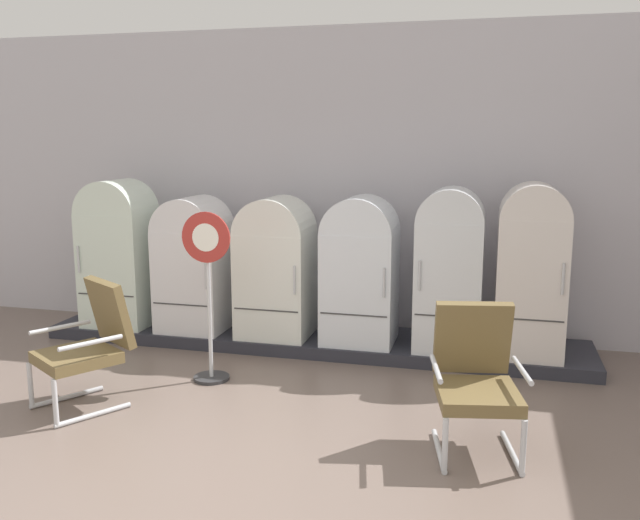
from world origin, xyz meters
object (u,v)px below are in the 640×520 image
(refrigerator_4, at_px, (450,265))
(refrigerator_2, at_px, (276,264))
(refrigerator_0, at_px, (119,249))
(refrigerator_5, at_px, (531,264))
(sign_stand, at_px, (209,300))
(refrigerator_1, at_px, (194,261))
(armchair_left, at_px, (89,341))
(armchair_right, at_px, (476,375))
(refrigerator_3, at_px, (360,266))

(refrigerator_4, bearing_deg, refrigerator_2, 179.23)
(refrigerator_0, distance_m, refrigerator_5, 4.25)
(refrigerator_5, distance_m, sign_stand, 2.97)
(refrigerator_1, distance_m, armchair_left, 1.88)
(refrigerator_5, height_order, armchair_right, refrigerator_5)
(armchair_right, distance_m, sign_stand, 2.45)
(refrigerator_2, bearing_deg, refrigerator_0, -179.35)
(refrigerator_2, xyz_separation_m, refrigerator_5, (2.48, 0.02, 0.11))
(refrigerator_0, height_order, refrigerator_5, refrigerator_5)
(refrigerator_4, bearing_deg, refrigerator_0, 179.94)
(refrigerator_1, relative_size, refrigerator_5, 0.88)
(refrigerator_3, xyz_separation_m, refrigerator_4, (0.87, -0.01, 0.06))
(refrigerator_2, distance_m, armchair_right, 2.79)
(refrigerator_4, xyz_separation_m, refrigerator_5, (0.74, 0.04, 0.03))
(refrigerator_2, xyz_separation_m, armchair_left, (-0.97, -1.84, -0.33))
(refrigerator_3, relative_size, refrigerator_5, 0.90)
(refrigerator_2, relative_size, refrigerator_3, 0.98)
(refrigerator_0, distance_m, armchair_right, 4.25)
(refrigerator_4, relative_size, sign_stand, 1.03)
(refrigerator_1, bearing_deg, refrigerator_2, -0.25)
(refrigerator_2, bearing_deg, refrigerator_5, 0.39)
(refrigerator_2, bearing_deg, armchair_right, -42.16)
(refrigerator_3, bearing_deg, armchair_right, -57.55)
(sign_stand, bearing_deg, refrigerator_5, 21.89)
(sign_stand, bearing_deg, armchair_right, -18.41)
(refrigerator_0, xyz_separation_m, armchair_right, (3.81, -1.84, -0.42))
(refrigerator_0, height_order, refrigerator_1, refrigerator_0)
(refrigerator_0, height_order, refrigerator_3, refrigerator_0)
(refrigerator_3, xyz_separation_m, sign_stand, (-1.14, -1.08, -0.15))
(refrigerator_5, bearing_deg, sign_stand, -158.11)
(refrigerator_2, height_order, refrigerator_4, refrigerator_4)
(refrigerator_5, bearing_deg, armchair_left, -151.67)
(refrigerator_0, xyz_separation_m, refrigerator_3, (2.64, 0.01, -0.07))
(refrigerator_2, bearing_deg, refrigerator_3, -0.64)
(refrigerator_4, bearing_deg, armchair_left, -146.10)
(refrigerator_1, distance_m, sign_stand, 1.27)
(refrigerator_4, height_order, armchair_right, refrigerator_4)
(armchair_right, bearing_deg, refrigerator_1, 147.79)
(refrigerator_4, bearing_deg, refrigerator_1, 179.40)
(refrigerator_5, distance_m, armchair_right, 1.97)
(armchair_left, bearing_deg, sign_stand, 47.08)
(refrigerator_5, bearing_deg, refrigerator_1, -179.78)
(refrigerator_2, height_order, refrigerator_5, refrigerator_5)
(armchair_left, height_order, armchair_right, same)
(armchair_right, bearing_deg, refrigerator_5, 76.97)
(refrigerator_1, xyz_separation_m, armchair_right, (2.95, -1.86, -0.33))
(refrigerator_5, relative_size, sign_stand, 1.06)
(refrigerator_3, relative_size, refrigerator_4, 0.94)
(refrigerator_1, bearing_deg, refrigerator_0, -178.40)
(refrigerator_4, xyz_separation_m, armchair_left, (-2.71, -1.82, -0.41))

